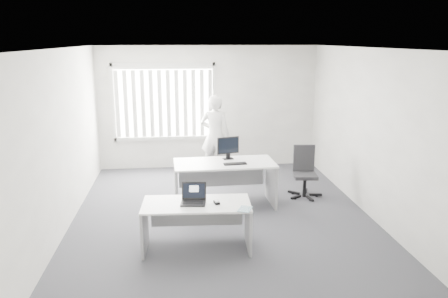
{
  "coord_description": "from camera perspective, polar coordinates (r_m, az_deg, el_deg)",
  "views": [
    {
      "loc": [
        -0.72,
        -6.95,
        2.94
      ],
      "look_at": [
        0.05,
        0.15,
        1.13
      ],
      "focal_mm": 35.0,
      "sensor_mm": 36.0,
      "label": 1
    }
  ],
  "objects": [
    {
      "name": "laptop",
      "position": [
        6.13,
        -4.07,
        -5.99
      ],
      "size": [
        0.38,
        0.35,
        0.27
      ],
      "primitive_type": null,
      "rotation": [
        0.0,
        0.0,
        -0.13
      ],
      "color": "black",
      "rests_on": "desk_near"
    },
    {
      "name": "window",
      "position": [
        10.01,
        -7.81,
        6.09
      ],
      "size": [
        2.32,
        0.06,
        1.76
      ],
      "primitive_type": "cube",
      "color": "beige",
      "rests_on": "wall_back"
    },
    {
      "name": "mouse",
      "position": [
        6.16,
        -0.96,
        -6.94
      ],
      "size": [
        0.09,
        0.13,
        0.05
      ],
      "primitive_type": null,
      "rotation": [
        0.0,
        0.0,
        0.19
      ],
      "color": "#B0B1B3",
      "rests_on": "paper_sheet"
    },
    {
      "name": "ceiling",
      "position": [
        6.99,
        -0.3,
        13.06
      ],
      "size": [
        5.0,
        6.0,
        0.02
      ],
      "primitive_type": "cube",
      "color": "white",
      "rests_on": "wall_back"
    },
    {
      "name": "office_chair",
      "position": [
        8.5,
        10.44,
        -4.1
      ],
      "size": [
        0.61,
        0.61,
        0.97
      ],
      "rotation": [
        0.0,
        0.0,
        -0.1
      ],
      "color": "black",
      "rests_on": "ground"
    },
    {
      "name": "wall_left",
      "position": [
        7.33,
        -20.11,
        1.21
      ],
      "size": [
        0.02,
        6.0,
        2.8
      ],
      "primitive_type": "cube",
      "color": "silver",
      "rests_on": "ground"
    },
    {
      "name": "desk_far",
      "position": [
        7.81,
        0.06,
        -3.34
      ],
      "size": [
        1.8,
        0.89,
        0.81
      ],
      "rotation": [
        0.0,
        0.0,
        0.03
      ],
      "color": "white",
      "rests_on": "ground"
    },
    {
      "name": "monitor",
      "position": [
        7.91,
        0.54,
        0.13
      ],
      "size": [
        0.43,
        0.22,
        0.41
      ],
      "primitive_type": null,
      "rotation": [
        0.0,
        0.0,
        0.25
      ],
      "color": "black",
      "rests_on": "desk_far"
    },
    {
      "name": "desk_near",
      "position": [
        6.27,
        -3.6,
        -8.7
      ],
      "size": [
        1.55,
        0.79,
        0.69
      ],
      "rotation": [
        0.0,
        0.0,
        -0.05
      ],
      "color": "white",
      "rests_on": "ground"
    },
    {
      "name": "wall_front",
      "position": [
        4.3,
        3.91,
        -6.8
      ],
      "size": [
        5.0,
        0.02,
        2.8
      ],
      "primitive_type": "cube",
      "color": "silver",
      "rests_on": "ground"
    },
    {
      "name": "wall_back",
      "position": [
        10.09,
        -2.07,
        5.42
      ],
      "size": [
        5.0,
        0.02,
        2.8
      ],
      "primitive_type": "cube",
      "color": "silver",
      "rests_on": "ground"
    },
    {
      "name": "blinds",
      "position": [
        9.95,
        -7.81,
        5.87
      ],
      "size": [
        2.2,
        0.1,
        1.5
      ],
      "primitive_type": null,
      "color": "silver",
      "rests_on": "wall_back"
    },
    {
      "name": "paper_sheet",
      "position": [
        6.12,
        -0.57,
        -7.3
      ],
      "size": [
        0.38,
        0.33,
        0.0
      ],
      "primitive_type": "cube",
      "rotation": [
        0.0,
        0.0,
        0.39
      ],
      "color": "white",
      "rests_on": "desk_near"
    },
    {
      "name": "keyboard",
      "position": [
        7.62,
        1.47,
        -1.94
      ],
      "size": [
        0.41,
        0.17,
        0.02
      ],
      "primitive_type": "cube",
      "rotation": [
        0.0,
        0.0,
        0.09
      ],
      "color": "black",
      "rests_on": "desk_far"
    },
    {
      "name": "ground",
      "position": [
        7.58,
        -0.27,
        -8.61
      ],
      "size": [
        6.0,
        6.0,
        0.0
      ],
      "primitive_type": "plane",
      "color": "#45444B",
      "rests_on": "ground"
    },
    {
      "name": "booklet",
      "position": [
        5.97,
        2.76,
        -7.84
      ],
      "size": [
        0.24,
        0.27,
        0.01
      ],
      "primitive_type": "cube",
      "rotation": [
        0.0,
        0.0,
        -0.42
      ],
      "color": "silver",
      "rests_on": "desk_near"
    },
    {
      "name": "wall_right",
      "position": [
        7.81,
        18.28,
        2.12
      ],
      "size": [
        0.02,
        6.0,
        2.8
      ],
      "primitive_type": "cube",
      "color": "silver",
      "rests_on": "ground"
    },
    {
      "name": "person",
      "position": [
        9.56,
        -1.15,
        1.83
      ],
      "size": [
        0.75,
        0.61,
        1.78
      ],
      "primitive_type": "imported",
      "rotation": [
        0.0,
        0.0,
        2.83
      ],
      "color": "silver",
      "rests_on": "ground"
    }
  ]
}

